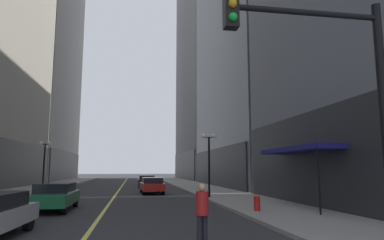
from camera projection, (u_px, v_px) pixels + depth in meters
The scene contains 15 objects.
ground_plane at pixel (121, 187), 37.48m from camera, with size 200.00×200.00×0.00m, color #2D2D30.
sidewalk_left at pixel (41, 187), 36.15m from camera, with size 4.50×78.00×0.15m, color gray.
sidewalk_right at pixel (195, 186), 38.84m from camera, with size 4.50×78.00×0.15m, color gray.
lane_centre_stripe at pixel (121, 187), 37.48m from camera, with size 0.16×70.00×0.01m, color #E5D64C.
building_left_far at pixel (39, 43), 62.71m from camera, with size 11.93×26.00×49.70m.
building_right_mid at pixel (264, 40), 42.23m from camera, with size 12.92×24.00×35.53m.
storefront_awning_right at pixel (299, 150), 17.58m from camera, with size 1.60×6.48×3.12m.
car_green at pixel (55, 196), 16.91m from camera, with size 1.85×4.57×1.32m.
car_red at pixel (152, 185), 28.24m from camera, with size 1.92×4.73×1.32m.
car_black at pixel (147, 181), 37.84m from camera, with size 1.92×4.69×1.32m.
pedestrian_in_red_jacket at pixel (202, 209), 9.21m from camera, with size 0.41×0.41×1.64m.
traffic_light_near_right at pixel (335, 83), 6.90m from camera, with size 3.43×0.35×5.65m.
street_lamp_left_far at pixel (45, 155), 30.06m from camera, with size 1.06×0.36×4.43m.
street_lamp_right_mid at pixel (209, 151), 23.38m from camera, with size 1.06×0.36×4.43m.
fire_hydrant_right at pixel (257, 205), 15.46m from camera, with size 0.28×0.28×0.80m, color red.
Camera 1 is at (1.40, -3.91, 2.03)m, focal length 32.11 mm.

